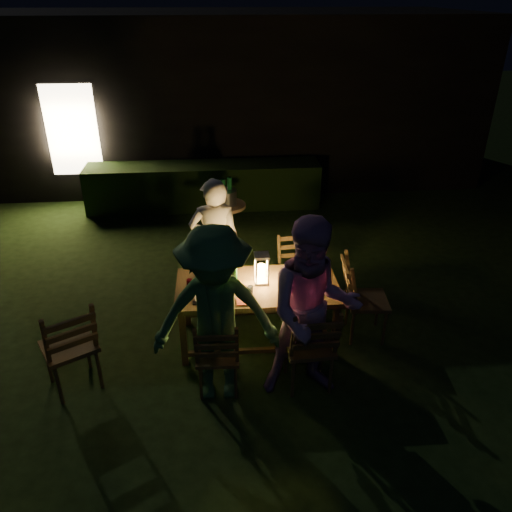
{
  "coord_description": "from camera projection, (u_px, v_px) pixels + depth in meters",
  "views": [
    {
      "loc": [
        -0.3,
        -4.95,
        3.58
      ],
      "look_at": [
        0.12,
        -0.09,
        0.96
      ],
      "focal_mm": 35.0,
      "sensor_mm": 36.0,
      "label": 1
    }
  ],
  "objects": [
    {
      "name": "wineglass_a",
      "position": [
        229.0,
        267.0,
        5.6
      ],
      "size": [
        0.06,
        0.06,
        0.18
      ],
      "primitive_type": null,
      "color": "#59070F",
      "rests_on": "dining_table"
    },
    {
      "name": "phone",
      "position": [
        200.0,
        303.0,
        5.11
      ],
      "size": [
        0.14,
        0.07,
        0.01
      ],
      "primitive_type": "cube",
      "color": "black",
      "rests_on": "dining_table"
    },
    {
      "name": "plate_near_left",
      "position": [
        206.0,
        298.0,
        5.19
      ],
      "size": [
        0.25,
        0.25,
        0.01
      ],
      "primitive_type": "cylinder",
      "color": "white",
      "rests_on": "dining_table"
    },
    {
      "name": "wineglass_e",
      "position": [
        250.0,
        294.0,
        5.11
      ],
      "size": [
        0.06,
        0.06,
        0.18
      ],
      "primitive_type": null,
      "color": "silver",
      "rests_on": "dining_table"
    },
    {
      "name": "chair_end",
      "position": [
        364.0,
        312.0,
        5.71
      ],
      "size": [
        0.54,
        0.51,
        1.04
      ],
      "rotation": [
        0.0,
        0.0,
        -1.67
      ],
      "color": "#4E361A",
      "rests_on": "ground"
    },
    {
      "name": "wineglass_d",
      "position": [
        311.0,
        268.0,
        5.58
      ],
      "size": [
        0.06,
        0.06,
        0.18
      ],
      "primitive_type": null,
      "color": "#59070F",
      "rests_on": "dining_table"
    },
    {
      "name": "wineglass_c",
      "position": [
        288.0,
        291.0,
        5.15
      ],
      "size": [
        0.06,
        0.06,
        0.18
      ],
      "primitive_type": null,
      "color": "#59070F",
      "rests_on": "dining_table"
    },
    {
      "name": "chair_far_left",
      "position": [
        217.0,
        284.0,
        6.27
      ],
      "size": [
        0.45,
        0.49,
        0.98
      ],
      "rotation": [
        0.0,
        0.0,
        3.1
      ],
      "color": "#4E361A",
      "rests_on": "ground"
    },
    {
      "name": "ice_bucket",
      "position": [
        227.0,
        197.0,
        7.34
      ],
      "size": [
        0.3,
        0.3,
        0.22
      ],
      "primitive_type": "cylinder",
      "color": "#A5A8AD",
      "rests_on": "side_table"
    },
    {
      "name": "plate_near_right",
      "position": [
        302.0,
        294.0,
        5.26
      ],
      "size": [
        0.25,
        0.25,
        0.01
      ],
      "primitive_type": "cylinder",
      "color": "white",
      "rests_on": "dining_table"
    },
    {
      "name": "chair_far_right",
      "position": [
        295.0,
        283.0,
        6.35
      ],
      "size": [
        0.45,
        0.47,
        0.9
      ],
      "rotation": [
        0.0,
        0.0,
        3.25
      ],
      "color": "#4E361A",
      "rests_on": "ground"
    },
    {
      "name": "person_opp_left",
      "position": [
        216.0,
        317.0,
        4.58
      ],
      "size": [
        1.19,
        0.69,
        1.83
      ],
      "primitive_type": "imported",
      "rotation": [
        0.0,
        0.0,
        -0.01
      ],
      "color": "#326535",
      "rests_on": "ground"
    },
    {
      "name": "person_house_side",
      "position": [
        215.0,
        244.0,
        6.06
      ],
      "size": [
        0.62,
        0.41,
        1.68
      ],
      "primitive_type": "imported",
      "rotation": [
        0.0,
        0.0,
        3.13
      ],
      "color": "beige",
      "rests_on": "ground"
    },
    {
      "name": "chair_spare",
      "position": [
        73.0,
        361.0,
        4.94
      ],
      "size": [
        0.68,
        0.69,
        1.08
      ],
      "rotation": [
        0.0,
        0.0,
        0.51
      ],
      "color": "#4E361A",
      "rests_on": "ground"
    },
    {
      "name": "napkin_right",
      "position": [
        312.0,
        298.0,
        5.19
      ],
      "size": [
        0.18,
        0.14,
        0.01
      ],
      "primitive_type": "cube",
      "color": "red",
      "rests_on": "dining_table"
    },
    {
      "name": "person_opp_right",
      "position": [
        313.0,
        311.0,
        4.64
      ],
      "size": [
        0.92,
        0.72,
        1.87
      ],
      "primitive_type": "imported",
      "rotation": [
        0.0,
        0.0,
        -0.01
      ],
      "color": "#B27AAE",
      "rests_on": "ground"
    },
    {
      "name": "chair_near_right",
      "position": [
        309.0,
        360.0,
        4.97
      ],
      "size": [
        0.49,
        0.52,
        1.04
      ],
      "rotation": [
        0.0,
        0.0,
        0.05
      ],
      "color": "#4E361A",
      "rests_on": "ground"
    },
    {
      "name": "garden_envelope",
      "position": [
        225.0,
        94.0,
        10.71
      ],
      "size": [
        40.0,
        40.0,
        3.2
      ],
      "color": "black",
      "rests_on": "ground"
    },
    {
      "name": "bottle_table",
      "position": [
        234.0,
        275.0,
        5.34
      ],
      "size": [
        0.07,
        0.07,
        0.28
      ],
      "primitive_type": "cylinder",
      "color": "#0F471E",
      "rests_on": "dining_table"
    },
    {
      "name": "chair_near_left",
      "position": [
        218.0,
        367.0,
        4.93
      ],
      "size": [
        0.43,
        0.46,
        0.93
      ],
      "rotation": [
        0.0,
        0.0,
        -0.04
      ],
      "color": "#4E361A",
      "rests_on": "ground"
    },
    {
      "name": "plate_far_right",
      "position": [
        295.0,
        273.0,
        5.64
      ],
      "size": [
        0.25,
        0.25,
        0.01
      ],
      "primitive_type": "cylinder",
      "color": "white",
      "rests_on": "dining_table"
    },
    {
      "name": "bottle_bucket_a",
      "position": [
        223.0,
        195.0,
        7.28
      ],
      "size": [
        0.07,
        0.07,
        0.32
      ],
      "primitive_type": "cylinder",
      "color": "#0F471E",
      "rests_on": "side_table"
    },
    {
      "name": "lantern",
      "position": [
        262.0,
        270.0,
        5.39
      ],
      "size": [
        0.16,
        0.16,
        0.35
      ],
      "color": "white",
      "rests_on": "dining_table"
    },
    {
      "name": "plate_far_left",
      "position": [
        207.0,
        276.0,
        5.57
      ],
      "size": [
        0.25,
        0.25,
        0.01
      ],
      "primitive_type": "cylinder",
      "color": "white",
      "rests_on": "dining_table"
    },
    {
      "name": "dining_table",
      "position": [
        257.0,
        291.0,
        5.46
      ],
      "size": [
        1.78,
        0.89,
        0.74
      ],
      "rotation": [
        0.0,
        0.0,
        -0.01
      ],
      "color": "#4E361A",
      "rests_on": "ground"
    },
    {
      "name": "bottle_bucket_b",
      "position": [
        230.0,
        193.0,
        7.36
      ],
      "size": [
        0.07,
        0.07,
        0.32
      ],
      "primitive_type": "cylinder",
      "color": "#0F471E",
      "rests_on": "side_table"
    },
    {
      "name": "napkin_left",
      "position": [
        245.0,
        302.0,
        5.13
      ],
      "size": [
        0.18,
        0.14,
        0.01
      ],
      "primitive_type": "cube",
      "color": "red",
      "rests_on": "dining_table"
    },
    {
      "name": "wineglass_b",
      "position": [
        190.0,
        287.0,
        5.22
      ],
      "size": [
        0.06,
        0.06,
        0.18
      ],
      "primitive_type": null,
      "color": "#59070F",
      "rests_on": "dining_table"
    },
    {
      "name": "side_table",
      "position": [
        227.0,
        210.0,
        7.44
      ],
      "size": [
        0.57,
        0.57,
        0.76
      ],
      "color": "olive",
      "rests_on": "ground"
    }
  ]
}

